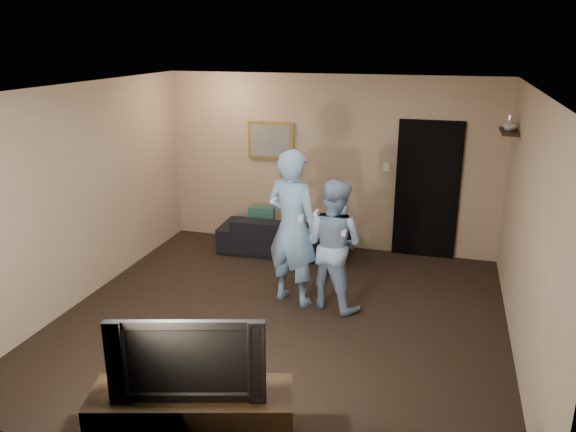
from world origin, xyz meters
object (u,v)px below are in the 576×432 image
(sofa, at_px, (284,234))
(television, at_px, (189,354))
(tv_console, at_px, (193,422))
(wii_player_left, at_px, (293,228))
(wii_player_right, at_px, (333,244))

(sofa, xyz_separation_m, television, (0.52, -4.28, 0.58))
(tv_console, distance_m, wii_player_left, 2.82)
(sofa, height_order, television, television)
(television, height_order, wii_player_right, wii_player_right)
(tv_console, xyz_separation_m, wii_player_right, (0.53, 2.75, 0.53))
(tv_console, bearing_deg, wii_player_right, 62.90)
(wii_player_right, bearing_deg, sofa, 124.34)
(television, xyz_separation_m, wii_player_right, (0.53, 2.75, -0.07))
(television, bearing_deg, wii_player_left, 73.08)
(television, height_order, wii_player_left, wii_player_left)
(sofa, xyz_separation_m, wii_player_right, (1.05, -1.53, 0.50))
(tv_console, relative_size, wii_player_right, 0.99)
(sofa, distance_m, television, 4.35)
(sofa, height_order, wii_player_right, wii_player_right)
(sofa, bearing_deg, tv_console, 94.94)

